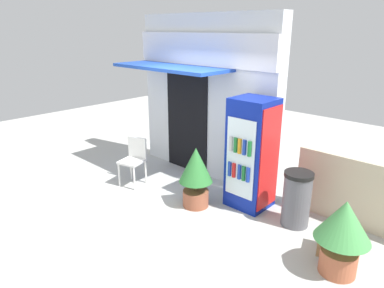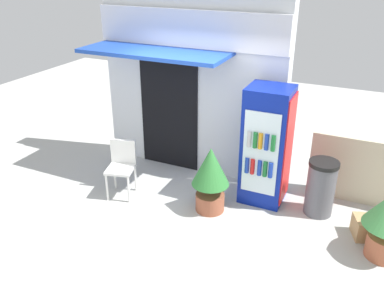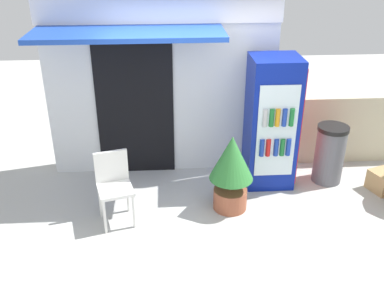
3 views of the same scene
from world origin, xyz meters
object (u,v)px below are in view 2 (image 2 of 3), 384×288
at_px(drink_cooler, 267,146).
at_px(trash_bin, 321,188).
at_px(plastic_chair, 122,164).
at_px(cardboard_box, 368,228).
at_px(potted_plant_near_shop, 211,174).

xyz_separation_m(drink_cooler, trash_bin, (0.87, -0.04, -0.49)).
height_order(plastic_chair, cardboard_box, plastic_chair).
height_order(drink_cooler, plastic_chair, drink_cooler).
distance_m(drink_cooler, plastic_chair, 2.29).
bearing_deg(potted_plant_near_shop, drink_cooler, 45.34).
bearing_deg(drink_cooler, trash_bin, -2.80).
relative_size(potted_plant_near_shop, cardboard_box, 2.73).
distance_m(potted_plant_near_shop, cardboard_box, 2.29).
bearing_deg(trash_bin, drink_cooler, 177.20).
bearing_deg(drink_cooler, plastic_chair, -159.56).
xyz_separation_m(plastic_chair, trash_bin, (2.98, 0.74, -0.10)).
distance_m(drink_cooler, potted_plant_near_shop, 0.96).
relative_size(potted_plant_near_shop, trash_bin, 1.21).
bearing_deg(trash_bin, cardboard_box, -23.39).
distance_m(drink_cooler, trash_bin, 0.99).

